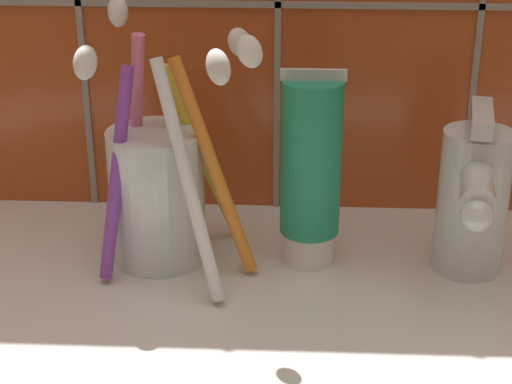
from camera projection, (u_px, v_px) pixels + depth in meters
sink_counter at (248, 311)px, 58.57cm from camera, size 61.34×30.99×2.00cm
toothbrush_cup at (160, 186)px, 61.05cm from camera, size 13.10×13.41×18.93cm
toothpaste_tube at (311, 170)px, 60.15cm from camera, size 4.50×4.29×14.53cm
sink_faucet at (473, 197)px, 59.30cm from camera, size 4.95×10.94×12.01cm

